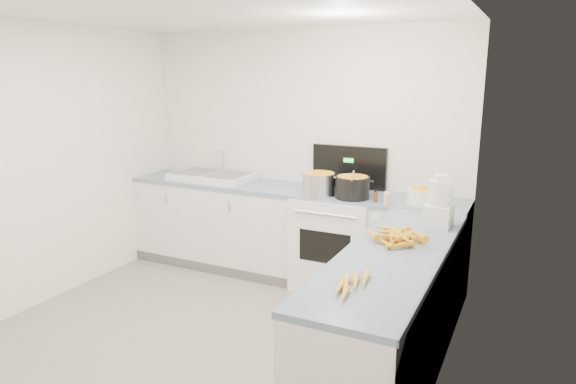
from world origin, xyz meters
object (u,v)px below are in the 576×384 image
at_px(black_pot, 352,188).
at_px(steel_pot, 319,185).
at_px(extract_bottle, 375,197).
at_px(food_processor, 439,204).
at_px(sink, 212,176).
at_px(stove, 337,240).
at_px(mixing_bowl, 423,196).
at_px(spice_jar, 387,199).

bearing_deg(black_pot, steel_pot, -177.40).
relative_size(extract_bottle, food_processor, 0.24).
height_order(sink, steel_pot, sink).
bearing_deg(steel_pot, black_pot, 2.60).
xyz_separation_m(stove, sink, (-1.45, 0.02, 0.50)).
distance_m(black_pot, mixing_bowl, 0.63).
bearing_deg(sink, stove, -0.62).
height_order(steel_pot, black_pot, steel_pot).
distance_m(sink, extract_bottle, 1.87).
height_order(sink, extract_bottle, sink).
height_order(spice_jar, food_processor, food_processor).
bearing_deg(mixing_bowl, food_processor, -69.31).
bearing_deg(spice_jar, steel_pot, 173.38).
bearing_deg(mixing_bowl, extract_bottle, -160.57).
height_order(steel_pot, mixing_bowl, steel_pot).
xyz_separation_m(stove, mixing_bowl, (0.81, -0.04, 0.53)).
distance_m(black_pot, spice_jar, 0.36).
distance_m(steel_pot, mixing_bowl, 0.96).
distance_m(sink, mixing_bowl, 2.26).
height_order(stove, sink, stove).
bearing_deg(food_processor, black_pot, 147.25).
bearing_deg(extract_bottle, mixing_bowl, 19.43).
distance_m(steel_pot, extract_bottle, 0.56).
xyz_separation_m(sink, mixing_bowl, (2.26, -0.06, 0.03)).
xyz_separation_m(extract_bottle, food_processor, (0.64, -0.51, 0.12)).
bearing_deg(steel_pot, food_processor, -24.51).
height_order(mixing_bowl, food_processor, food_processor).
bearing_deg(extract_bottle, food_processor, -38.63).
bearing_deg(black_pot, mixing_bowl, 7.94).
bearing_deg(stove, extract_bottle, -23.22).
bearing_deg(food_processor, mixing_bowl, 110.69).
bearing_deg(food_processor, steel_pot, 155.49).
xyz_separation_m(spice_jar, food_processor, (0.52, -0.47, 0.12)).
bearing_deg(black_pot, sink, 175.01).
bearing_deg(extract_bottle, sink, 174.07).
distance_m(extract_bottle, spice_jar, 0.12).
bearing_deg(food_processor, sink, 164.33).
bearing_deg(sink, black_pot, -4.99).
bearing_deg(steel_pot, extract_bottle, -3.72).
bearing_deg(sink, mixing_bowl, -1.41).
bearing_deg(black_pot, stove, 144.98).
height_order(steel_pot, extract_bottle, steel_pot).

